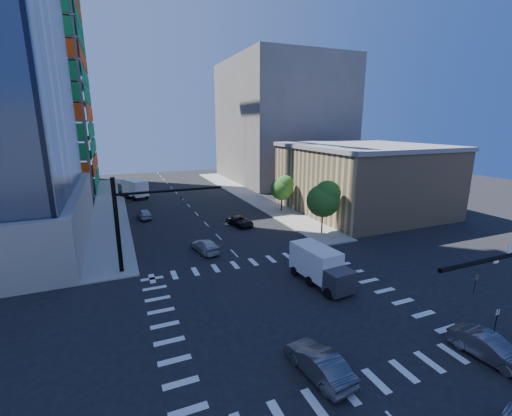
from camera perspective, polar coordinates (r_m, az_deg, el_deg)
name	(u,v)px	position (r m, az deg, el deg)	size (l,w,h in m)	color
ground	(285,306)	(27.73, 4.86, -16.00)	(160.00, 160.00, 0.00)	black
road_markings	(285,306)	(27.73, 4.86, -15.99)	(20.00, 20.00, 0.01)	silver
sidewalk_ne	(248,195)	(67.09, -1.38, 2.19)	(5.00, 60.00, 0.15)	gray
sidewalk_nw	(110,207)	(62.74, -23.17, 0.21)	(5.00, 60.00, 0.15)	gray
construction_building	(13,65)	(85.35, -35.49, 18.83)	(25.16, 34.50, 70.60)	slate
commercial_building	(362,178)	(57.06, 17.24, 4.81)	(20.50, 22.50, 10.60)	tan
bg_building_ne	(281,122)	(85.28, 4.15, 14.11)	(24.00, 30.00, 28.00)	#66625C
signal_mast_nw	(134,215)	(33.78, -19.73, -1.14)	(10.20, 0.40, 9.00)	black
tree_south	(325,198)	(43.46, 11.36, 1.59)	(4.16, 4.16, 6.82)	#382316
tree_north	(283,187)	(53.88, 4.49, 3.45)	(3.54, 3.52, 5.78)	#382316
no_parking_sign	(496,321)	(28.08, 35.13, -15.11)	(0.30, 0.06, 2.20)	black
car_nb_right	(489,348)	(26.20, 34.37, -18.69)	(1.59, 4.55, 1.50)	#54545A
car_nb_far	(240,221)	(47.21, -2.68, -2.23)	(2.11, 4.59, 1.27)	black
car_sb_near	(205,246)	(38.28, -8.45, -6.26)	(1.90, 4.67, 1.35)	#B1B1B1
car_sb_mid	(144,214)	(53.29, -18.11, -0.94)	(1.68, 4.18, 1.43)	#9FA0A6
car_sb_cross	(319,363)	(21.33, 10.46, -24.08)	(1.63, 4.68, 1.54)	#4B4B50
box_truck_near	(322,270)	(30.89, 10.95, -10.04)	(3.09, 6.18, 3.13)	black
box_truck_far	(133,190)	(68.90, -19.88, 2.91)	(5.25, 7.20, 3.48)	black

